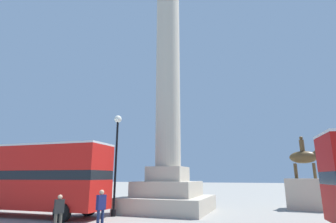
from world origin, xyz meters
name	(u,v)px	position (x,y,z in m)	size (l,w,h in m)	color
ground_plane	(168,212)	(0.00, 0.00, 0.00)	(200.00, 200.00, 0.00)	gray
monument_column	(168,94)	(0.00, 0.00, 8.86)	(5.92, 5.92, 26.10)	#BCB29E
bus_a	(29,176)	(-7.85, -5.21, 2.45)	(11.07, 3.21, 4.44)	red
equestrian_statue	(307,188)	(9.76, 4.48, 1.57)	(3.26, 2.64, 5.58)	#BCB29E
street_lamp	(116,151)	(-2.43, -3.42, 4.09)	(0.50, 0.50, 6.51)	black
pedestrian_near_lamp	(59,211)	(-2.34, -8.42, 0.88)	(0.34, 0.45, 1.61)	#4C473D
pedestrian_by_plinth	(101,206)	(-0.83, -7.30, 1.03)	(0.31, 0.51, 1.80)	#192347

